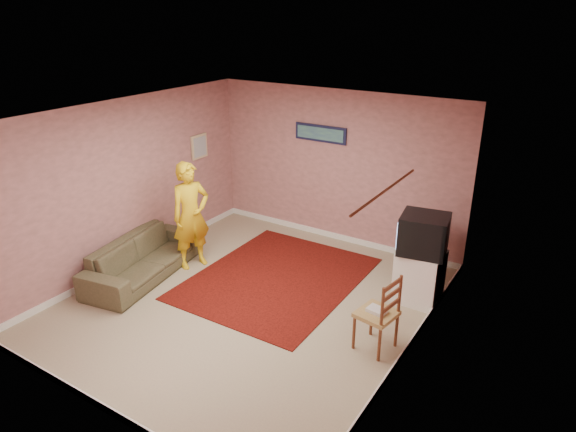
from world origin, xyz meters
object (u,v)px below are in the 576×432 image
Objects in this scene: crt_tv at (423,234)px; chair_b at (377,305)px; sofa at (143,258)px; chair_a at (426,245)px; person at (191,215)px; tv_cabinet at (419,276)px.

chair_b is at bearing -102.08° from crt_tv.
crt_tv is 0.34× the size of sofa.
chair_a is (-0.13, 0.61, -0.45)m from crt_tv.
person reaches higher than chair_a.
tv_cabinet is 1.45× the size of chair_a.
person is (0.40, 0.67, 0.55)m from sofa.
chair_a reaches higher than sofa.
person is at bearing -165.54° from tv_cabinet.
sofa is (-3.75, -1.54, -0.08)m from tv_cabinet.
chair_b reaches higher than chair_a.
sofa is at bearing -132.45° from chair_a.
chair_b is (-0.07, -1.32, 0.22)m from tv_cabinet.
chair_b is 3.70m from sofa.
crt_tv is 3.46m from person.
crt_tv is 1.38m from chair_b.
chair_a is at bearing -44.40° from person.
crt_tv is at bearing -61.63° from chair_a.
crt_tv is 1.36× the size of chair_a.
chair_a is at bearing 92.36° from crt_tv.
tv_cabinet is at bearing -54.59° from person.
chair_a is 4.22m from sofa.
chair_b is at bearing -76.89° from person.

